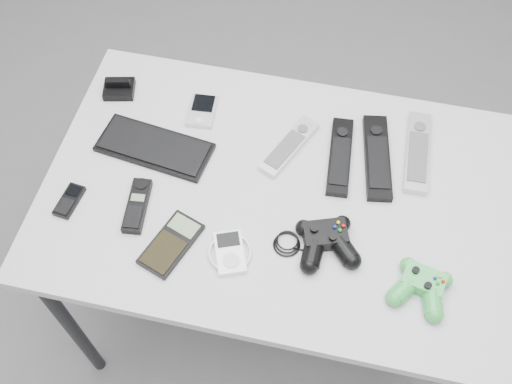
% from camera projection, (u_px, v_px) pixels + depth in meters
% --- Properties ---
extents(floor, '(3.50, 3.50, 0.00)m').
position_uv_depth(floor, '(267.00, 285.00, 2.05)').
color(floor, slate).
rests_on(floor, ground).
extents(desk, '(1.10, 0.70, 0.73)m').
position_uv_depth(desk, '(279.00, 206.00, 1.44)').
color(desk, '#ADACAF').
rests_on(desk, floor).
extents(pda_keyboard, '(0.29, 0.15, 0.02)m').
position_uv_depth(pda_keyboard, '(155.00, 147.00, 1.45)').
color(pda_keyboard, black).
rests_on(pda_keyboard, desk).
extents(dock_bracket, '(0.09, 0.08, 0.04)m').
position_uv_depth(dock_bracket, '(118.00, 86.00, 1.53)').
color(dock_bracket, black).
rests_on(dock_bracket, desk).
extents(pda, '(0.07, 0.11, 0.02)m').
position_uv_depth(pda, '(202.00, 111.00, 1.51)').
color(pda, silver).
rests_on(pda, desk).
extents(remote_silver_a, '(0.12, 0.20, 0.02)m').
position_uv_depth(remote_silver_a, '(289.00, 146.00, 1.44)').
color(remote_silver_a, silver).
rests_on(remote_silver_a, desk).
extents(remote_black_a, '(0.07, 0.22, 0.02)m').
position_uv_depth(remote_black_a, '(340.00, 156.00, 1.43)').
color(remote_black_a, black).
rests_on(remote_black_a, desk).
extents(remote_black_b, '(0.10, 0.25, 0.02)m').
position_uv_depth(remote_black_b, '(377.00, 157.00, 1.43)').
color(remote_black_b, black).
rests_on(remote_black_b, desk).
extents(remote_silver_b, '(0.06, 0.23, 0.02)m').
position_uv_depth(remote_silver_b, '(418.00, 152.00, 1.43)').
color(remote_silver_b, '#B4B5BB').
rests_on(remote_silver_b, desk).
extents(mobile_phone, '(0.05, 0.09, 0.01)m').
position_uv_depth(mobile_phone, '(69.00, 201.00, 1.37)').
color(mobile_phone, black).
rests_on(mobile_phone, desk).
extents(cordless_handset, '(0.06, 0.14, 0.02)m').
position_uv_depth(cordless_handset, '(137.00, 206.00, 1.36)').
color(cordless_handset, black).
rests_on(cordless_handset, desk).
extents(calculator, '(0.12, 0.17, 0.02)m').
position_uv_depth(calculator, '(171.00, 244.00, 1.31)').
color(calculator, black).
rests_on(calculator, desk).
extents(mp3_player, '(0.13, 0.13, 0.02)m').
position_uv_depth(mp3_player, '(230.00, 252.00, 1.29)').
color(mp3_player, white).
rests_on(mp3_player, desk).
extents(controller_black, '(0.26, 0.21, 0.05)m').
position_uv_depth(controller_black, '(326.00, 240.00, 1.29)').
color(controller_black, black).
rests_on(controller_black, desk).
extents(controller_green, '(0.15, 0.15, 0.04)m').
position_uv_depth(controller_green, '(422.00, 285.00, 1.24)').
color(controller_green, '#23822D').
rests_on(controller_green, desk).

